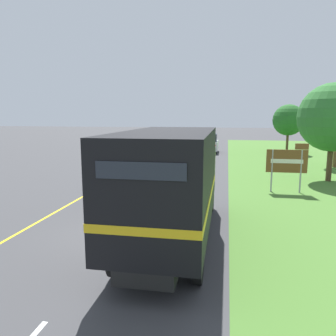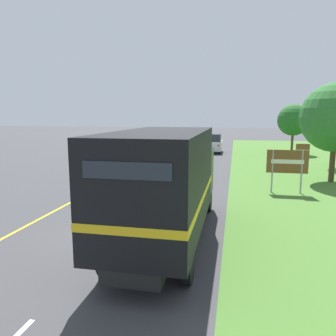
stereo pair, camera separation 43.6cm
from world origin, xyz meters
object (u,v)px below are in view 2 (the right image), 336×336
at_px(horse_trailer_truck, 166,182).
at_px(lead_car_white, 159,155).
at_px(highway_sign, 288,162).
at_px(roadside_tree_far, 293,120).
at_px(lead_car_white_ahead, 192,138).
at_px(roadside_tree_near, 336,118).
at_px(lead_car_silver_ahead, 214,143).

distance_m(horse_trailer_truck, lead_car_white, 15.77).
distance_m(horse_trailer_truck, highway_sign, 9.53).
bearing_deg(roadside_tree_far, highway_sign, -99.59).
height_order(highway_sign, roadside_tree_far, roadside_tree_far).
distance_m(lead_car_white, lead_car_white_ahead, 20.48).
height_order(horse_trailer_truck, lead_car_white, horse_trailer_truck).
xyz_separation_m(lead_car_white, lead_car_white_ahead, (-0.01, 20.48, -0.04)).
bearing_deg(roadside_tree_near, lead_car_white_ahead, 116.45).
bearing_deg(lead_car_silver_ahead, roadside_tree_near, -60.42).
xyz_separation_m(horse_trailer_truck, highway_sign, (4.93, 8.15, -0.39)).
bearing_deg(roadside_tree_far, lead_car_silver_ahead, -174.57).
height_order(lead_car_white, lead_car_silver_ahead, lead_car_silver_ahead).
relative_size(horse_trailer_truck, highway_sign, 3.18).
xyz_separation_m(horse_trailer_truck, roadside_tree_near, (8.11, 11.82, 1.95)).
bearing_deg(lead_car_white, roadside_tree_far, 45.03).
distance_m(lead_car_silver_ahead, roadside_tree_near, 17.08).
relative_size(lead_car_white, roadside_tree_far, 0.73).
bearing_deg(roadside_tree_near, horse_trailer_truck, -124.47).
height_order(lead_car_white_ahead, roadside_tree_far, roadside_tree_far).
bearing_deg(roadside_tree_far, lead_car_white_ahead, 144.52).
bearing_deg(horse_trailer_truck, roadside_tree_far, 73.33).
bearing_deg(highway_sign, roadside_tree_far, 80.41).
height_order(horse_trailer_truck, lead_car_white_ahead, horse_trailer_truck).
bearing_deg(lead_car_white, highway_sign, -39.27).
distance_m(lead_car_silver_ahead, roadside_tree_far, 8.77).
distance_m(horse_trailer_truck, roadside_tree_near, 14.47).
relative_size(lead_car_white_ahead, roadside_tree_near, 0.71).
height_order(lead_car_silver_ahead, roadside_tree_near, roadside_tree_near).
height_order(horse_trailer_truck, highway_sign, horse_trailer_truck).
relative_size(lead_car_silver_ahead, highway_sign, 1.45).
bearing_deg(roadside_tree_far, horse_trailer_truck, -106.67).
bearing_deg(horse_trailer_truck, lead_car_white_ahead, 96.07).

